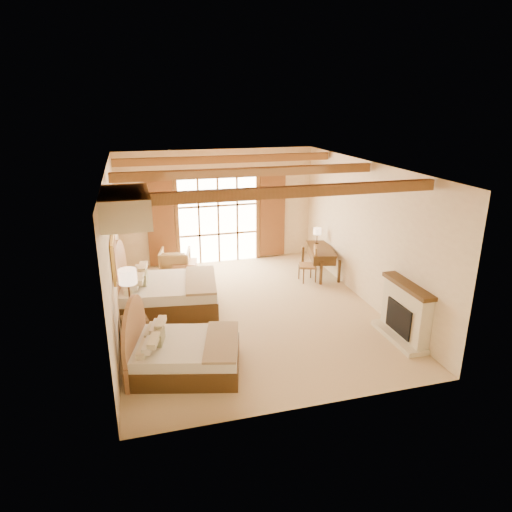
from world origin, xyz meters
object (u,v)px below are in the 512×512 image
object	(u,v)px
bed_far	(161,292)
desk	(320,260)
nightstand	(136,331)
bed_near	(178,353)
armchair	(175,262)

from	to	relation	value
bed_far	desk	world-z (taller)	bed_far
nightstand	desk	xyz separation A→B (m)	(4.86, 2.51, 0.13)
bed_near	bed_far	size ratio (longest dim) A/B	0.90
bed_far	armchair	xyz separation A→B (m)	(0.52, 2.07, -0.07)
nightstand	armchair	world-z (taller)	armchair
nightstand	armchair	distance (m)	3.68
bed_near	desk	distance (m)	5.55
bed_near	nightstand	xyz separation A→B (m)	(-0.69, 1.15, -0.08)
nightstand	desk	distance (m)	5.47
nightstand	armchair	bearing A→B (deg)	61.83
bed_near	desk	xyz separation A→B (m)	(4.17, 3.66, 0.04)
bed_far	armchair	distance (m)	2.14
desk	bed_near	bearing A→B (deg)	-124.94
bed_far	desk	xyz separation A→B (m)	(4.27, 1.08, -0.03)
bed_far	nightstand	size ratio (longest dim) A/B	4.25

